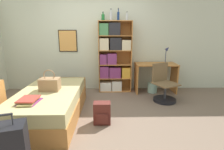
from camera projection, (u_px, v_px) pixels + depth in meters
ground_plane at (92, 116)px, 3.29m from camera, size 14.00×14.00×0.00m
wall_back at (96, 41)px, 4.59m from camera, size 10.00×0.09×2.60m
bed at (51, 104)px, 3.24m from camera, size 1.06×1.92×0.51m
handbag at (50, 84)px, 3.16m from camera, size 0.34×0.24×0.38m
book_stack_on_bed at (28, 100)px, 2.63m from camera, size 0.30×0.39×0.06m
bookcase at (113, 58)px, 4.49m from camera, size 0.84×0.32×1.80m
bottle_green at (103, 17)px, 4.25m from camera, size 0.08×0.08×0.21m
bottle_brown at (111, 16)px, 4.23m from camera, size 0.07×0.07×0.28m
bottle_clear at (118, 16)px, 4.27m from camera, size 0.06×0.06×0.29m
bottle_blue at (127, 17)px, 4.23m from camera, size 0.07×0.07×0.21m
desk at (155, 73)px, 4.50m from camera, size 1.03×0.54×0.75m
desk_lamp at (167, 52)px, 4.37m from camera, size 0.15×0.11×0.44m
desk_chair at (164, 90)px, 3.98m from camera, size 0.61×0.61×0.85m
backpack at (102, 113)px, 3.00m from camera, size 0.29×0.21×0.38m
waste_bin at (152, 88)px, 4.54m from camera, size 0.24×0.24×0.25m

